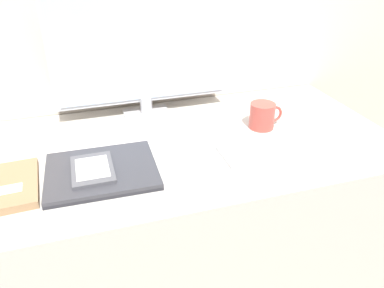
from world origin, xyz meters
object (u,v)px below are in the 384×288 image
(coffee_mug, at_px, (263,116))
(laptop, at_px, (102,171))
(notebook, at_px, (6,187))
(ereader, at_px, (92,169))
(keyboard, at_px, (273,149))
(monitor, at_px, (143,49))

(coffee_mug, bearing_deg, laptop, -166.91)
(laptop, distance_m, notebook, 0.24)
(laptop, distance_m, ereader, 0.03)
(notebook, bearing_deg, keyboard, -2.04)
(laptop, height_order, coffee_mug, coffee_mug)
(monitor, bearing_deg, laptop, -119.47)
(monitor, xyz_separation_m, coffee_mug, (0.36, -0.22, -0.20))
(keyboard, height_order, laptop, laptop)
(ereader, xyz_separation_m, coffee_mug, (0.58, 0.13, 0.02))
(laptop, xyz_separation_m, ereader, (-0.02, -0.01, 0.01))
(monitor, xyz_separation_m, laptop, (-0.20, -0.35, -0.23))
(laptop, height_order, notebook, notebook)
(ereader, bearing_deg, monitor, 58.09)
(keyboard, relative_size, notebook, 1.46)
(keyboard, height_order, coffee_mug, coffee_mug)
(coffee_mug, bearing_deg, monitor, 148.32)
(keyboard, xyz_separation_m, notebook, (-0.76, 0.03, 0.00))
(keyboard, xyz_separation_m, ereader, (-0.54, 0.02, 0.02))
(monitor, distance_m, keyboard, 0.55)
(monitor, height_order, coffee_mug, monitor)
(ereader, bearing_deg, coffee_mug, 13.12)
(notebook, distance_m, coffee_mug, 0.81)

